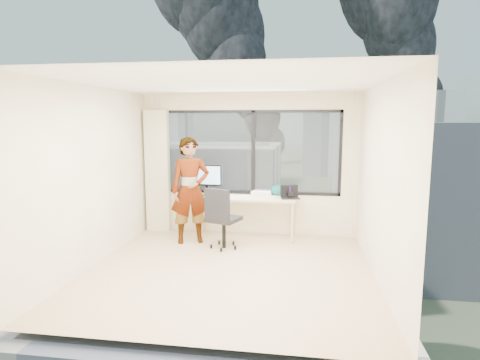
% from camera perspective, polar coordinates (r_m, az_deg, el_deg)
% --- Properties ---
extents(floor, '(4.00, 4.00, 0.01)m').
position_cam_1_polar(floor, '(5.86, -1.49, -12.62)').
color(floor, '#CFB286').
rests_on(floor, ground).
extents(ceiling, '(4.00, 4.00, 0.01)m').
position_cam_1_polar(ceiling, '(5.50, -1.59, 13.58)').
color(ceiling, white).
rests_on(ceiling, ground).
extents(wall_front, '(4.00, 0.01, 2.60)m').
position_cam_1_polar(wall_front, '(3.61, -7.11, -4.44)').
color(wall_front, beige).
rests_on(wall_front, ground).
extents(wall_left, '(0.01, 4.00, 2.60)m').
position_cam_1_polar(wall_left, '(6.20, -20.05, 0.45)').
color(wall_left, beige).
rests_on(wall_left, ground).
extents(wall_right, '(0.01, 4.00, 2.60)m').
position_cam_1_polar(wall_right, '(5.55, 19.25, -0.39)').
color(wall_right, beige).
rests_on(wall_right, ground).
extents(window_wall, '(3.30, 0.16, 1.55)m').
position_cam_1_polar(window_wall, '(7.47, 1.52, 3.94)').
color(window_wall, black).
rests_on(window_wall, ground).
extents(curtain, '(0.45, 0.14, 2.30)m').
position_cam_1_polar(curtain, '(7.81, -11.60, 1.19)').
color(curtain, beige).
rests_on(curtain, floor).
extents(desk, '(1.80, 0.60, 0.75)m').
position_cam_1_polar(desk, '(7.32, 0.77, -5.27)').
color(desk, '#D3B58E').
rests_on(desk, floor).
extents(chair, '(0.68, 0.68, 1.05)m').
position_cam_1_polar(chair, '(6.68, -2.30, -5.28)').
color(chair, black).
rests_on(chair, floor).
extents(person, '(0.78, 0.65, 1.83)m').
position_cam_1_polar(person, '(6.99, -7.06, -1.47)').
color(person, '#2D2D33').
rests_on(person, floor).
extents(monitor, '(0.58, 0.16, 0.57)m').
position_cam_1_polar(monitor, '(7.40, -4.71, 0.07)').
color(monitor, black).
rests_on(monitor, desk).
extents(game_console, '(0.39, 0.35, 0.08)m').
position_cam_1_polar(game_console, '(7.42, 3.16, -1.82)').
color(game_console, white).
rests_on(game_console, desk).
extents(laptop, '(0.38, 0.39, 0.20)m').
position_cam_1_polar(laptop, '(7.11, 7.12, -1.81)').
color(laptop, black).
rests_on(laptop, desk).
extents(cellphone, '(0.10, 0.05, 0.01)m').
position_cam_1_polar(cellphone, '(7.23, -2.28, -2.36)').
color(cellphone, black).
rests_on(cellphone, desk).
extents(pen_cup, '(0.10, 0.10, 0.11)m').
position_cam_1_polar(pen_cup, '(7.15, 7.12, -2.16)').
color(pen_cup, black).
rests_on(pen_cup, desk).
extents(handbag, '(0.29, 0.19, 0.20)m').
position_cam_1_polar(handbag, '(7.38, 5.41, -1.42)').
color(handbag, '#0D5150').
rests_on(handbag, desk).
extents(exterior_ground, '(400.00, 400.00, 0.04)m').
position_cam_1_polar(exterior_ground, '(126.42, 8.04, 0.91)').
color(exterior_ground, '#515B3D').
rests_on(exterior_ground, ground).
extents(near_bldg_a, '(16.00, 12.00, 14.00)m').
position_cam_1_polar(near_bldg_a, '(37.88, -6.99, -5.65)').
color(near_bldg_a, beige).
rests_on(near_bldg_a, exterior_ground).
extents(near_bldg_b, '(14.00, 13.00, 16.00)m').
position_cam_1_polar(near_bldg_b, '(45.50, 22.46, -2.58)').
color(near_bldg_b, silver).
rests_on(near_bldg_b, exterior_ground).
extents(far_tower_a, '(14.00, 14.00, 28.00)m').
position_cam_1_polar(far_tower_a, '(106.66, -11.24, 7.02)').
color(far_tower_a, silver).
rests_on(far_tower_a, exterior_ground).
extents(far_tower_b, '(13.00, 13.00, 30.00)m').
position_cam_1_polar(far_tower_b, '(125.59, 11.87, 7.63)').
color(far_tower_b, silver).
rests_on(far_tower_b, exterior_ground).
extents(far_tower_c, '(15.00, 15.00, 26.00)m').
position_cam_1_polar(far_tower_c, '(151.95, 25.56, 6.33)').
color(far_tower_c, silver).
rests_on(far_tower_c, exterior_ground).
extents(far_tower_d, '(16.00, 14.00, 22.00)m').
position_cam_1_polar(far_tower_d, '(167.00, -12.95, 6.35)').
color(far_tower_d, silver).
rests_on(far_tower_d, exterior_ground).
extents(hill_a, '(288.00, 216.00, 90.00)m').
position_cam_1_polar(hill_a, '(347.52, -11.89, 5.47)').
color(hill_a, slate).
rests_on(hill_a, exterior_ground).
extents(hill_b, '(300.00, 220.00, 96.00)m').
position_cam_1_polar(hill_b, '(340.51, 25.54, 4.79)').
color(hill_b, slate).
rests_on(hill_b, exterior_ground).
extents(tree_a, '(7.00, 7.00, 8.00)m').
position_cam_1_polar(tree_a, '(34.41, -22.25, -12.91)').
color(tree_a, '#204E1A').
rests_on(tree_a, exterior_ground).
extents(tree_b, '(7.60, 7.60, 9.00)m').
position_cam_1_polar(tree_b, '(26.28, 15.04, -18.17)').
color(tree_b, '#204E1A').
rests_on(tree_b, exterior_ground).
extents(smoke_plume_a, '(40.00, 24.00, 90.00)m').
position_cam_1_polar(smoke_plume_a, '(160.09, 4.72, 21.60)').
color(smoke_plume_a, black).
rests_on(smoke_plume_a, exterior_ground).
extents(smoke_plume_b, '(30.00, 18.00, 70.00)m').
position_cam_1_polar(smoke_plume_b, '(185.21, 26.41, 15.19)').
color(smoke_plume_b, black).
rests_on(smoke_plume_b, exterior_ground).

